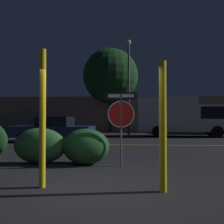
# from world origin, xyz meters

# --- Properties ---
(ground_plane) EXTENTS (260.00, 260.00, 0.00)m
(ground_plane) POSITION_xyz_m (0.00, 0.00, 0.00)
(ground_plane) COLOR black
(road_center_stripe) EXTENTS (40.64, 0.12, 0.01)m
(road_center_stripe) POSITION_xyz_m (0.00, 8.11, 0.00)
(road_center_stripe) COLOR gold
(road_center_stripe) RESTS_ON ground_plane
(stop_sign) EXTENTS (0.96, 0.06, 2.25)m
(stop_sign) POSITION_xyz_m (0.43, 2.23, 1.59)
(stop_sign) COLOR #4C4C51
(stop_sign) RESTS_ON ground_plane
(yellow_pole_left) EXTENTS (0.14, 0.14, 2.94)m
(yellow_pole_left) POSITION_xyz_m (-1.15, -0.20, 1.47)
(yellow_pole_left) COLOR yellow
(yellow_pole_left) RESTS_ON ground_plane
(yellow_pole_right) EXTENTS (0.15, 0.15, 2.62)m
(yellow_pole_right) POSITION_xyz_m (1.36, -0.32, 1.31)
(yellow_pole_right) COLOR yellow
(yellow_pole_right) RESTS_ON ground_plane
(hedge_bush_2) EXTENTS (1.69, 0.77, 1.14)m
(hedge_bush_2) POSITION_xyz_m (-2.18, 2.42, 0.57)
(hedge_bush_2) COLOR #2D6633
(hedge_bush_2) RESTS_ON ground_plane
(hedge_bush_3) EXTENTS (1.49, 1.10, 1.13)m
(hedge_bush_3) POSITION_xyz_m (-0.69, 2.43, 0.56)
(hedge_bush_3) COLOR #1E4C23
(hedge_bush_3) RESTS_ON ground_plane
(passing_car_2) EXTENTS (5.00, 2.30, 1.51)m
(passing_car_2) POSITION_xyz_m (-3.90, 9.36, 0.75)
(passing_car_2) COLOR navy
(passing_car_2) RESTS_ON ground_plane
(delivery_truck) EXTENTS (7.26, 2.68, 3.05)m
(delivery_truck) POSITION_xyz_m (4.97, 14.38, 1.63)
(delivery_truck) COLOR silver
(delivery_truck) RESTS_ON ground_plane
(street_lamp) EXTENTS (0.37, 0.37, 7.54)m
(street_lamp) POSITION_xyz_m (0.61, 14.01, 4.40)
(street_lamp) COLOR #4C4C51
(street_lamp) RESTS_ON ground_plane
(tree_1) EXTENTS (5.47, 5.47, 8.32)m
(tree_1) POSITION_xyz_m (-1.22, 19.22, 5.58)
(tree_1) COLOR #422D1E
(tree_1) RESTS_ON ground_plane
(building_backdrop) EXTENTS (32.45, 3.32, 3.58)m
(building_backdrop) POSITION_xyz_m (-1.61, 21.06, 1.79)
(building_backdrop) COLOR #7A6B5B
(building_backdrop) RESTS_ON ground_plane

